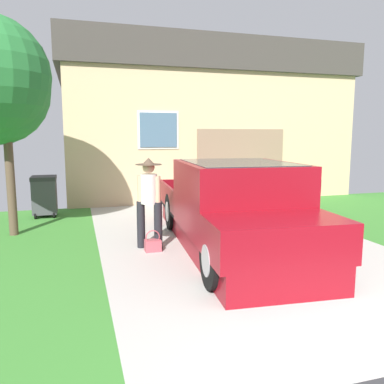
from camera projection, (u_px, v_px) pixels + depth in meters
pickup_truck at (235, 211)px, 6.95m from camera, size 2.30×5.61×1.62m
person_with_hat at (149, 198)px, 7.08m from camera, size 0.47×0.47×1.68m
handbag at (153, 245)px, 7.01m from camera, size 0.29×0.20×0.39m
house_with_garage at (195, 122)px, 14.88m from camera, size 9.84×6.39×5.11m
wheeled_trash_bin at (45, 195)px, 9.95m from camera, size 0.60×0.72×1.04m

